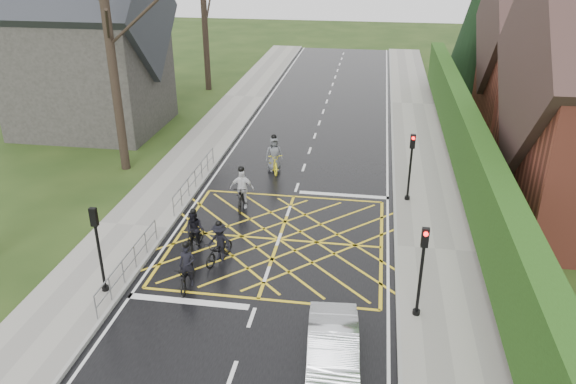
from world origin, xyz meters
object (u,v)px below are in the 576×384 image
(cyclist_rear, at_px, (187,272))
(cyclist_lead, at_px, (274,158))
(cyclist_front, at_px, (242,193))
(car, at_px, (333,353))
(cyclist_back, at_px, (194,234))
(cyclist_mid, at_px, (219,246))

(cyclist_rear, bearing_deg, cyclist_lead, 77.90)
(cyclist_front, relative_size, car, 0.50)
(cyclist_back, bearing_deg, cyclist_rear, -70.05)
(car, bearing_deg, cyclist_mid, 126.82)
(cyclist_rear, height_order, cyclist_lead, cyclist_lead)
(cyclist_rear, height_order, cyclist_mid, cyclist_rear)
(cyclist_front, height_order, car, cyclist_front)
(cyclist_mid, xyz_separation_m, cyclist_lead, (0.44, 8.71, 0.08))
(cyclist_rear, height_order, cyclist_back, cyclist_rear)
(cyclist_mid, bearing_deg, cyclist_lead, 105.26)
(car, bearing_deg, cyclist_lead, 101.85)
(cyclist_front, height_order, cyclist_lead, cyclist_front)
(cyclist_back, distance_m, cyclist_front, 3.80)
(cyclist_mid, bearing_deg, cyclist_front, 110.76)
(cyclist_back, bearing_deg, cyclist_lead, 86.62)
(cyclist_lead, height_order, car, cyclist_lead)
(cyclist_rear, distance_m, cyclist_front, 6.16)
(cyclist_back, height_order, cyclist_mid, cyclist_back)
(cyclist_rear, relative_size, cyclist_lead, 0.86)
(cyclist_back, distance_m, cyclist_lead, 8.17)
(cyclist_front, bearing_deg, cyclist_lead, 76.17)
(cyclist_rear, xyz_separation_m, car, (5.24, -3.40, 0.10))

